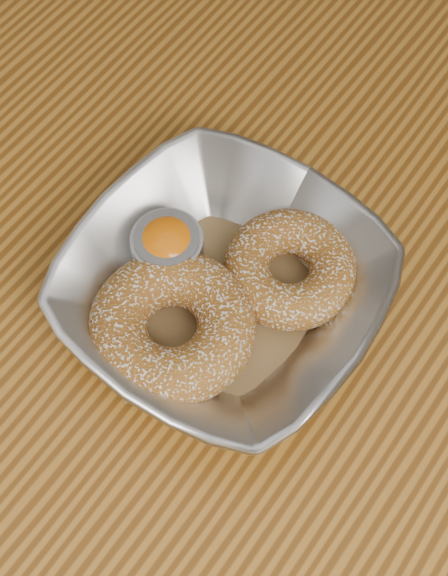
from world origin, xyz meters
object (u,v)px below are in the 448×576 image
Objects in this scene: serving_bowl at (224,290)px; ramekin at (168,250)px; donut_front at (172,326)px; table at (369,376)px; donut_back at (290,269)px.

ramekin reaches higher than serving_bowl.
ramekin is (-0.05, -0.00, 0.01)m from serving_bowl.
serving_bowl is 0.05m from donut_front.
ramekin is (-0.04, 0.04, 0.00)m from donut_front.
serving_bowl reaches higher than table.
donut_back reaches higher than table.
serving_bowl is at bearing 75.66° from donut_front.
donut_back is at bearing -168.10° from table.
donut_front is at bearing -139.13° from table.
donut_front reaches higher than table.
donut_back is at bearing 55.96° from serving_bowl.
donut_back is (-0.08, -0.02, 0.13)m from table.
donut_back is 1.85× the size of ramekin.
serving_bowl is 0.05m from donut_back.
serving_bowl is 2.28× the size of donut_back.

